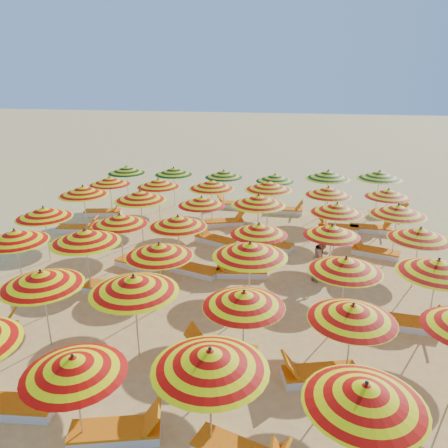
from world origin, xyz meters
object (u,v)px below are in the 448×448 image
(umbrella_2, at_px, (73,366))
(umbrella_17, at_px, (438,267))
(lounger_17, at_px, (270,244))
(umbrella_35, at_px, (388,193))
(lounger_15, at_px, (79,228))
(umbrella_23, at_px, (420,234))
(umbrella_31, at_px, (158,183))
(umbrella_9, at_px, (244,299))
(umbrella_18, at_px, (44,213))
(umbrella_7, at_px, (41,279))
(umbrella_28, at_px, (337,208))
(umbrella_27, at_px, (259,200))
(umbrella_19, at_px, (120,220))
(umbrella_41, at_px, (380,175))
(umbrella_29, at_px, (398,210))
(lounger_18, at_px, (375,252))
(lounger_14, at_px, (343,273))
(umbrella_32, at_px, (212,184))
(lounger_22, at_px, (371,229))
(umbrella_34, at_px, (328,191))
(lounger_19, at_px, (104,212))
(umbrella_12, at_px, (15,236))
(lounger_2, at_px, (118,432))
(beachgoer_b, at_px, (322,258))
(lounger_24, at_px, (286,210))
(lounger_23, at_px, (234,204))
(lounger_20, at_px, (225,222))
(umbrella_39, at_px, (275,178))
(umbrella_10, at_px, (353,312))
(lounger_10, at_px, (407,323))
(umbrella_38, at_px, (224,174))
(umbrella_21, at_px, (259,229))
(lounger_1, at_px, (11,406))
(umbrella_16, at_px, (346,265))
(umbrella_24, at_px, (83,191))
(umbrella_13, at_px, (85,236))
(lounger_16, at_px, (215,240))
(lounger_8, at_px, (318,374))
(umbrella_26, at_px, (202,201))
(umbrella_8, at_px, (134,284))
(umbrella_22, at_px, (332,230))
(lounger_25, at_px, (389,213))
(umbrella_37, at_px, (174,171))
(lounger_7, at_px, (220,350))
(umbrella_3, at_px, (210,360))
(umbrella_36, at_px, (126,170))
(lounger_13, at_px, (240,272))
(umbrella_4, at_px, (365,394))
(umbrella_20, at_px, (178,221))

(umbrella_2, xyz_separation_m, umbrella_17, (7.31, 5.05, 0.16))
(lounger_17, bearing_deg, umbrella_35, -131.58)
(umbrella_35, xyz_separation_m, lounger_15, (-12.96, -2.10, -1.61))
(umbrella_23, bearing_deg, umbrella_31, 154.70)
(umbrella_9, bearing_deg, umbrella_18, 148.54)
(umbrella_7, distance_m, umbrella_28, 10.38)
(umbrella_18, bearing_deg, umbrella_27, 19.00)
(umbrella_18, relative_size, umbrella_19, 0.90)
(umbrella_17, height_order, umbrella_41, umbrella_41)
(umbrella_29, height_order, lounger_18, umbrella_29)
(umbrella_31, relative_size, lounger_14, 1.24)
(umbrella_18, xyz_separation_m, umbrella_32, (5.08, 4.82, 0.04))
(umbrella_41, relative_size, lounger_22, 1.48)
(umbrella_34, relative_size, lounger_19, 1.19)
(umbrella_28, bearing_deg, umbrella_12, -154.37)
(lounger_2, relative_size, beachgoer_b, 1.17)
(lounger_24, bearing_deg, lounger_23, 168.64)
(umbrella_28, height_order, lounger_20, umbrella_28)
(umbrella_39, bearing_deg, umbrella_10, -78.84)
(umbrella_29, height_order, umbrella_35, umbrella_29)
(lounger_10, bearing_deg, lounger_24, 116.01)
(umbrella_38, distance_m, umbrella_39, 2.57)
(umbrella_21, relative_size, lounger_1, 1.36)
(umbrella_16, xyz_separation_m, umbrella_31, (-7.53, 7.47, 0.02))
(umbrella_18, bearing_deg, umbrella_2, -55.79)
(lounger_20, height_order, lounger_24, same)
(umbrella_24, bearing_deg, umbrella_34, 11.64)
(umbrella_13, xyz_separation_m, lounger_16, (2.95, 4.89, -1.80))
(lounger_8, bearing_deg, umbrella_16, -121.54)
(umbrella_26, bearing_deg, umbrella_29, -2.75)
(umbrella_8, distance_m, umbrella_27, 7.66)
(umbrella_16, xyz_separation_m, umbrella_34, (-0.08, 7.44, -0.01))
(umbrella_22, distance_m, lounger_22, 5.52)
(umbrella_26, bearing_deg, umbrella_41, 33.66)
(umbrella_26, height_order, lounger_25, umbrella_26)
(umbrella_13, height_order, umbrella_31, umbrella_13)
(umbrella_22, xyz_separation_m, lounger_17, (-2.11, 2.36, -1.56))
(lounger_1, height_order, lounger_16, same)
(umbrella_29, distance_m, lounger_22, 3.29)
(umbrella_7, distance_m, lounger_23, 12.92)
(umbrella_37, bearing_deg, lounger_23, 4.85)
(umbrella_8, relative_size, lounger_7, 1.37)
(umbrella_31, distance_m, lounger_18, 9.61)
(umbrella_3, height_order, umbrella_23, umbrella_3)
(umbrella_36, bearing_deg, lounger_13, -46.98)
(umbrella_4, relative_size, umbrella_27, 0.87)
(lounger_17, bearing_deg, lounger_1, 85.25)
(umbrella_4, distance_m, umbrella_20, 9.07)
(umbrella_37, bearing_deg, umbrella_24, -118.48)
(umbrella_22, relative_size, lounger_14, 1.24)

